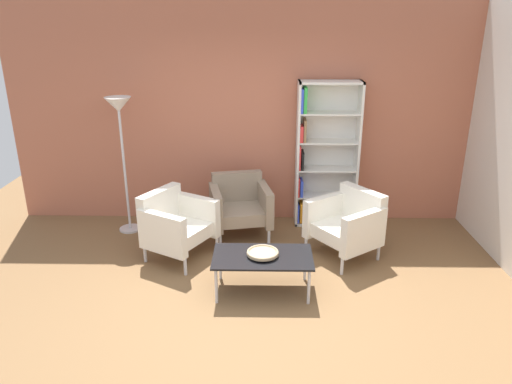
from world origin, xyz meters
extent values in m
plane|color=brown|center=(0.00, 0.00, 0.00)|extent=(8.32, 8.32, 0.00)
cube|color=#B2664C|center=(0.00, 2.46, 1.45)|extent=(6.40, 0.12, 2.90)
cube|color=silver|center=(0.56, 2.23, 0.95)|extent=(0.03, 0.30, 1.90)
cube|color=silver|center=(1.33, 2.23, 0.95)|extent=(0.03, 0.30, 1.90)
cube|color=silver|center=(0.95, 2.23, 1.89)|extent=(0.80, 0.30, 0.03)
cube|color=silver|center=(0.95, 2.23, 0.01)|extent=(0.80, 0.30, 0.03)
cube|color=silver|center=(0.95, 2.37, 0.95)|extent=(0.80, 0.02, 1.90)
cube|color=silver|center=(0.95, 2.23, 0.40)|extent=(0.76, 0.28, 0.02)
cube|color=silver|center=(0.95, 2.23, 0.77)|extent=(0.76, 0.28, 0.02)
cube|color=silver|center=(0.95, 2.23, 1.13)|extent=(0.76, 0.28, 0.02)
cube|color=silver|center=(0.95, 2.23, 1.50)|extent=(0.76, 0.28, 0.02)
cube|color=blue|center=(0.59, 2.17, 0.16)|extent=(0.03, 0.17, 0.25)
cube|color=orange|center=(0.63, 2.20, 0.17)|extent=(0.04, 0.22, 0.26)
cube|color=white|center=(0.68, 2.18, 0.20)|extent=(0.03, 0.18, 0.31)
cube|color=red|center=(0.59, 2.19, 0.54)|extent=(0.02, 0.19, 0.25)
cube|color=blue|center=(0.63, 2.21, 0.52)|extent=(0.04, 0.23, 0.21)
cube|color=red|center=(0.59, 2.18, 0.93)|extent=(0.02, 0.19, 0.31)
cube|color=black|center=(0.63, 2.21, 0.89)|extent=(0.03, 0.23, 0.23)
cube|color=red|center=(0.60, 2.19, 1.25)|extent=(0.04, 0.21, 0.21)
cube|color=olive|center=(0.64, 2.21, 1.29)|extent=(0.03, 0.25, 0.28)
cube|color=blue|center=(0.59, 2.19, 1.66)|extent=(0.03, 0.19, 0.30)
cube|color=green|center=(0.63, 2.20, 1.67)|extent=(0.04, 0.22, 0.32)
cube|color=black|center=(0.12, 0.49, 0.39)|extent=(1.00, 0.56, 0.02)
cylinder|color=silver|center=(-0.33, 0.26, 0.19)|extent=(0.03, 0.03, 0.38)
cylinder|color=silver|center=(0.57, 0.26, 0.19)|extent=(0.03, 0.03, 0.38)
cylinder|color=silver|center=(-0.33, 0.72, 0.19)|extent=(0.03, 0.03, 0.38)
cylinder|color=silver|center=(0.57, 0.72, 0.19)|extent=(0.03, 0.03, 0.38)
cylinder|color=tan|center=(0.12, 0.49, 0.41)|extent=(0.13, 0.13, 0.02)
cylinder|color=tan|center=(0.12, 0.49, 0.43)|extent=(0.32, 0.32, 0.02)
torus|color=tan|center=(0.12, 0.49, 0.44)|extent=(0.32, 0.32, 0.02)
cube|color=gray|center=(-0.16, 1.77, 0.32)|extent=(0.75, 0.70, 0.16)
cube|color=gray|center=(-0.22, 2.03, 0.59)|extent=(0.65, 0.25, 0.38)
cube|color=gray|center=(-0.46, 1.68, 0.43)|extent=(0.23, 0.63, 0.46)
cube|color=gray|center=(0.14, 1.81, 0.43)|extent=(0.23, 0.63, 0.46)
cylinder|color=silver|center=(-0.39, 1.40, 0.12)|extent=(0.04, 0.04, 0.24)
cylinder|color=silver|center=(0.19, 1.53, 0.12)|extent=(0.04, 0.04, 0.24)
cylinder|color=silver|center=(-0.51, 1.97, 0.12)|extent=(0.04, 0.04, 0.24)
cylinder|color=silver|center=(0.07, 2.10, 0.12)|extent=(0.04, 0.04, 0.24)
cube|color=white|center=(1.06, 1.26, 0.32)|extent=(0.85, 0.86, 0.16)
cube|color=white|center=(1.28, 1.41, 0.59)|extent=(0.47, 0.59, 0.38)
cube|color=white|center=(0.86, 1.49, 0.43)|extent=(0.56, 0.45, 0.46)
cube|color=white|center=(1.22, 0.99, 0.43)|extent=(0.56, 0.45, 0.46)
cylinder|color=silver|center=(0.63, 1.32, 0.12)|extent=(0.04, 0.04, 0.24)
cylinder|color=silver|center=(0.98, 0.83, 0.12)|extent=(0.04, 0.04, 0.24)
cylinder|color=silver|center=(1.10, 1.66, 0.12)|extent=(0.04, 0.04, 0.24)
cylinder|color=silver|center=(1.45, 1.17, 0.12)|extent=(0.04, 0.04, 0.24)
cube|color=white|center=(-0.84, 1.21, 0.32)|extent=(0.82, 0.84, 0.16)
cube|color=white|center=(-1.08, 1.34, 0.59)|extent=(0.42, 0.62, 0.38)
cube|color=white|center=(-0.98, 0.93, 0.43)|extent=(0.59, 0.39, 0.46)
cube|color=white|center=(-0.67, 1.47, 0.43)|extent=(0.59, 0.39, 0.46)
cylinder|color=silver|center=(-0.72, 0.79, 0.12)|extent=(0.04, 0.04, 0.24)
cylinder|color=silver|center=(-0.42, 1.31, 0.12)|extent=(0.04, 0.04, 0.24)
cylinder|color=silver|center=(-1.22, 1.08, 0.12)|extent=(0.04, 0.04, 0.24)
cylinder|color=silver|center=(-0.93, 1.60, 0.12)|extent=(0.04, 0.04, 0.24)
cylinder|color=silver|center=(-1.63, 1.95, 0.01)|extent=(0.28, 0.28, 0.02)
cylinder|color=silver|center=(-1.63, 1.95, 0.85)|extent=(0.03, 0.03, 1.65)
cone|color=white|center=(-1.63, 1.95, 1.65)|extent=(0.32, 0.32, 0.18)
camera|label=1|loc=(0.13, -3.81, 2.67)|focal=33.79mm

